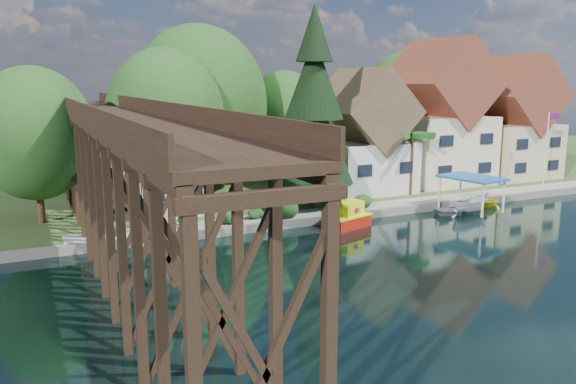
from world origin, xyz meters
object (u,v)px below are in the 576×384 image
palm_tree (411,137)px  flagpole (548,141)px  boat_white_a (460,209)px  house_left (361,139)px  house_right (508,126)px  shed (169,169)px  boat_yellow (488,199)px  tugboat (348,217)px  boat_canopy (471,198)px  house_center (437,122)px  conifer (314,112)px  trestle_bridge (119,171)px

palm_tree → flagpole: 14.52m
flagpole → boat_white_a: 15.24m
house_left → house_right: house_right is taller
shed → boat_yellow: 26.13m
tugboat → boat_canopy: (10.97, -0.53, 0.52)m
boat_yellow → house_right: bearing=-55.6°
boat_white_a → boat_canopy: 1.24m
house_center → conifer: (-16.19, -4.88, 1.58)m
boat_canopy → boat_yellow: boat_canopy is taller
shed → conifer: bearing=-14.9°
shed → boat_white_a: bearing=-21.8°
house_center → tugboat: house_center is taller
flagpole → house_left: bearing=161.0°
house_right → tugboat: house_right is taller
flagpole → house_right: bearing=80.5°
house_center → boat_canopy: house_center is taller
trestle_bridge → palm_tree: 26.61m
conifer → house_left: bearing=31.3°
palm_tree → boat_canopy: bearing=-79.8°
tugboat → conifer: bearing=90.3°
house_left → palm_tree: bearing=-55.0°
flagpole → boat_canopy: flagpole is taller
trestle_bridge → house_center: (32.00, 11.33, 1.07)m
house_center → boat_yellow: size_ratio=5.43×
trestle_bridge → tugboat: size_ratio=11.33×
house_left → tugboat: house_left is taller
trestle_bridge → boat_white_a: (25.99, 0.95, -4.95)m
trestle_bridge → conifer: conifer is taller
palm_tree → boat_yellow: palm_tree is taller
conifer → boat_white_a: 13.84m
tugboat → flagpole: bearing=8.9°
house_right → boat_yellow: (-11.16, -8.98, -5.10)m
house_left → house_center: 9.10m
house_center → boat_yellow: bearing=-102.8°
flagpole → trestle_bridge: bearing=-172.9°
shed → boat_yellow: bearing=-16.8°
trestle_bridge → boat_yellow: size_ratio=17.27×
tugboat → boat_white_a: (10.15, -0.24, -0.36)m
boat_yellow → flagpole: bearing=-77.4°
shed → house_right: bearing=2.4°
house_right → boat_canopy: (-14.19, -10.16, -4.50)m
house_center → palm_tree: 7.71m
trestle_bridge → flagpole: trestle_bridge is taller
conifer → boat_canopy: bearing=-27.7°
house_left → trestle_bridge: bearing=-154.8°
trestle_bridge → conifer: bearing=22.2°
house_center → boat_white_a: size_ratio=3.59×
boat_yellow → house_center: bearing=-17.3°
conifer → palm_tree: size_ratio=2.69×
house_right → palm_tree: (-15.33, -3.81, -0.22)m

